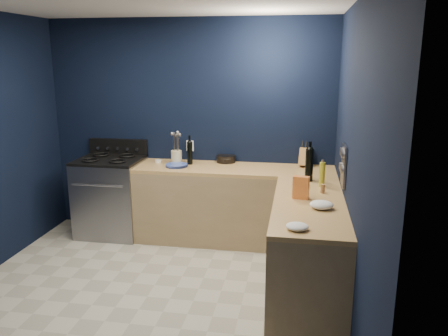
% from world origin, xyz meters
% --- Properties ---
extents(floor, '(3.50, 3.50, 0.02)m').
position_xyz_m(floor, '(0.00, 0.00, -0.01)').
color(floor, '#ACA696').
rests_on(floor, ground).
extents(wall_back, '(3.50, 0.02, 2.60)m').
position_xyz_m(wall_back, '(0.00, 1.76, 1.30)').
color(wall_back, black).
rests_on(wall_back, ground).
extents(wall_right, '(0.02, 3.50, 2.60)m').
position_xyz_m(wall_right, '(1.76, 0.00, 1.30)').
color(wall_right, black).
rests_on(wall_right, ground).
extents(wall_front, '(3.50, 0.02, 2.60)m').
position_xyz_m(wall_front, '(0.00, -1.76, 1.30)').
color(wall_front, black).
rests_on(wall_front, ground).
extents(cab_back, '(2.30, 0.63, 0.86)m').
position_xyz_m(cab_back, '(0.60, 1.44, 0.43)').
color(cab_back, '#9A815A').
rests_on(cab_back, floor).
extents(top_back, '(2.30, 0.63, 0.04)m').
position_xyz_m(top_back, '(0.60, 1.44, 0.88)').
color(top_back, olive).
rests_on(top_back, cab_back).
extents(cab_right, '(0.63, 1.67, 0.86)m').
position_xyz_m(cab_right, '(1.44, 0.29, 0.43)').
color(cab_right, '#9A815A').
rests_on(cab_right, floor).
extents(top_right, '(0.63, 1.67, 0.04)m').
position_xyz_m(top_right, '(1.44, 0.29, 0.88)').
color(top_right, olive).
rests_on(top_right, cab_right).
extents(gas_range, '(0.76, 0.66, 0.92)m').
position_xyz_m(gas_range, '(-0.93, 1.42, 0.46)').
color(gas_range, gray).
rests_on(gas_range, floor).
extents(oven_door, '(0.59, 0.02, 0.42)m').
position_xyz_m(oven_door, '(-0.93, 1.10, 0.45)').
color(oven_door, black).
rests_on(oven_door, gas_range).
extents(cooktop, '(0.76, 0.66, 0.03)m').
position_xyz_m(cooktop, '(-0.93, 1.42, 0.94)').
color(cooktop, black).
rests_on(cooktop, gas_range).
extents(backguard, '(0.76, 0.06, 0.20)m').
position_xyz_m(backguard, '(-0.93, 1.72, 1.04)').
color(backguard, black).
rests_on(backguard, gas_range).
extents(spice_panel, '(0.02, 0.28, 0.38)m').
position_xyz_m(spice_panel, '(1.74, 0.55, 1.18)').
color(spice_panel, gray).
rests_on(spice_panel, wall_right).
extents(wall_outlet, '(0.09, 0.02, 0.13)m').
position_xyz_m(wall_outlet, '(0.00, 1.74, 1.08)').
color(wall_outlet, white).
rests_on(wall_outlet, wall_back).
extents(plate_stack, '(0.26, 0.26, 0.03)m').
position_xyz_m(plate_stack, '(-0.07, 1.37, 0.92)').
color(plate_stack, '#2F50A3').
rests_on(plate_stack, top_back).
extents(ramekin, '(0.11, 0.11, 0.03)m').
position_xyz_m(ramekin, '(-0.35, 1.55, 0.92)').
color(ramekin, white).
rests_on(ramekin, top_back).
extents(utensil_crock, '(0.14, 0.14, 0.16)m').
position_xyz_m(utensil_crock, '(-0.12, 1.52, 0.98)').
color(utensil_crock, beige).
rests_on(utensil_crock, top_back).
extents(wine_bottle_back, '(0.07, 0.07, 0.27)m').
position_xyz_m(wine_bottle_back, '(0.05, 1.52, 1.03)').
color(wine_bottle_back, black).
rests_on(wine_bottle_back, top_back).
extents(lemon_basket, '(0.29, 0.29, 0.09)m').
position_xyz_m(lemon_basket, '(0.46, 1.69, 0.94)').
color(lemon_basket, black).
rests_on(lemon_basket, top_back).
extents(knife_block, '(0.17, 0.26, 0.25)m').
position_xyz_m(knife_block, '(1.41, 1.65, 1.00)').
color(knife_block, olive).
rests_on(knife_block, top_back).
extents(wine_bottle_right, '(0.10, 0.10, 0.33)m').
position_xyz_m(wine_bottle_right, '(1.44, 1.00, 1.07)').
color(wine_bottle_right, black).
rests_on(wine_bottle_right, top_right).
extents(oil_bottle, '(0.07, 0.07, 0.25)m').
position_xyz_m(oil_bottle, '(1.56, 0.80, 1.02)').
color(oil_bottle, '#9E9C21').
rests_on(oil_bottle, top_right).
extents(spice_jar_near, '(0.05, 0.05, 0.09)m').
position_xyz_m(spice_jar_near, '(1.38, 0.72, 0.95)').
color(spice_jar_near, olive).
rests_on(spice_jar_near, top_right).
extents(spice_jar_far, '(0.06, 0.06, 0.08)m').
position_xyz_m(spice_jar_far, '(1.56, 0.59, 0.94)').
color(spice_jar_far, olive).
rests_on(spice_jar_far, top_right).
extents(crouton_bag, '(0.15, 0.09, 0.21)m').
position_xyz_m(crouton_bag, '(1.36, 0.38, 1.00)').
color(crouton_bag, red).
rests_on(crouton_bag, top_right).
extents(towel_front, '(0.23, 0.21, 0.07)m').
position_xyz_m(towel_front, '(1.53, 0.13, 0.93)').
color(towel_front, white).
rests_on(towel_front, top_right).
extents(towel_end, '(0.21, 0.20, 0.05)m').
position_xyz_m(towel_end, '(1.33, -0.39, 0.93)').
color(towel_end, white).
rests_on(towel_end, top_right).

